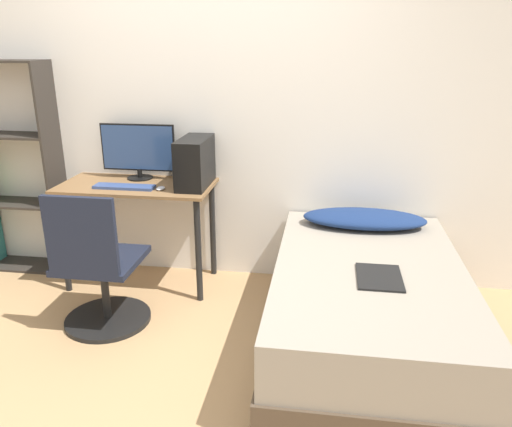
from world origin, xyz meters
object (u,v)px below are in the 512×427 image
keyboard (124,187)px  pc_tower (195,162)px  bed (367,308)px  office_chair (99,277)px  monitor (138,150)px

keyboard → pc_tower: pc_tower is taller
bed → office_chair: bearing=-179.8°
office_chair → monitor: monitor is taller
office_chair → keyboard: office_chair is taller
office_chair → pc_tower: size_ratio=2.14×
monitor → keyboard: (-0.01, -0.27, -0.21)m
monitor → keyboard: 0.34m
monitor → office_chair: bearing=-89.9°
monitor → pc_tower: monitor is taller
office_chair → pc_tower: (0.46, 0.67, 0.59)m
keyboard → office_chair: bearing=-88.3°
monitor → pc_tower: 0.49m
bed → pc_tower: bearing=150.7°
pc_tower → bed: bearing=-29.3°
pc_tower → keyboard: bearing=-164.0°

